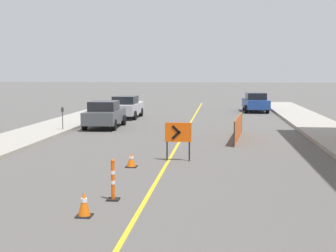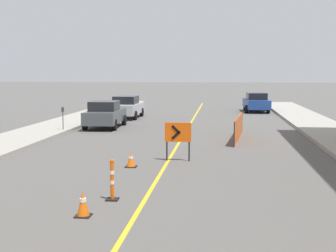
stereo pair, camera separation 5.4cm
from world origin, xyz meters
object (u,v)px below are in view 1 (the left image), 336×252
delineator_post_rear (113,183)px  parked_car_curb_near (105,114)px  traffic_cone_third (84,204)px  parking_meter_far_curb (62,113)px  traffic_cone_fourth (131,160)px  arrow_barricade_primary (178,134)px  parked_car_curb_far (256,102)px  parked_car_curb_mid (126,107)px

delineator_post_rear → parked_car_curb_near: size_ratio=0.25×
traffic_cone_third → parking_meter_far_curb: bearing=110.7°
traffic_cone_third → parking_meter_far_curb: (-5.43, 14.34, 0.77)m
traffic_cone_fourth → parking_meter_far_curb: bearing=122.1°
traffic_cone_third → parked_car_curb_near: parked_car_curb_near is taller
traffic_cone_fourth → parked_car_curb_near: parked_car_curb_near is taller
delineator_post_rear → parking_meter_far_curb: bearing=114.1°
traffic_cone_fourth → delineator_post_rear: (0.33, -4.21, 0.21)m
delineator_post_rear → parking_meter_far_curb: 14.16m
traffic_cone_third → parked_car_curb_near: size_ratio=0.14×
parked_car_curb_near → arrow_barricade_primary: bearing=-63.8°
traffic_cone_fourth → parking_meter_far_curb: parking_meter_far_curb is taller
arrow_barricade_primary → traffic_cone_fourth: bearing=-139.5°
parking_meter_far_curb → traffic_cone_third: bearing=-69.3°
delineator_post_rear → parking_meter_far_curb: size_ratio=0.87×
traffic_cone_third → arrow_barricade_primary: arrow_barricade_primary is taller
traffic_cone_fourth → traffic_cone_third: bearing=-90.2°
traffic_cone_third → arrow_barricade_primary: bearing=77.5°
traffic_cone_third → arrow_barricade_primary: (1.54, 6.96, 0.71)m
parked_car_curb_far → parking_meter_far_curb: parked_car_curb_far is taller
traffic_cone_fourth → parked_car_curb_far: (5.99, 23.35, 0.55)m
delineator_post_rear → arrow_barricade_primary: bearing=77.8°
parking_meter_far_curb → parked_car_curb_far: bearing=52.0°
traffic_cone_third → parked_car_curb_near: (-3.71, 16.84, 0.50)m
traffic_cone_fourth → parked_car_curb_near: size_ratio=0.12×
parking_meter_far_curb → arrow_barricade_primary: bearing=-46.6°
parked_car_curb_near → parked_car_curb_mid: 5.79m
parked_car_curb_far → traffic_cone_fourth: bearing=-107.8°
parked_car_curb_near → parking_meter_far_curb: bearing=-126.3°
parked_car_curb_near → parked_car_curb_mid: bearing=87.0°
parked_car_curb_far → delineator_post_rear: bearing=-105.0°
parked_car_curb_near → parked_car_curb_far: size_ratio=0.99×
arrow_barricade_primary → parked_car_curb_far: 22.47m
parked_car_curb_far → traffic_cone_third: bearing=-105.1°
parked_car_curb_near → parked_car_curb_mid: same height
parked_car_curb_near → parking_meter_far_curb: parked_car_curb_near is taller
traffic_cone_fourth → parked_car_curb_near: 11.82m
traffic_cone_third → parked_car_curb_far: parked_car_curb_far is taller
delineator_post_rear → parked_car_curb_mid: bearing=100.5°
parked_car_curb_mid → arrow_barricade_primary: bearing=-70.9°
traffic_cone_third → traffic_cone_fourth: traffic_cone_third is taller
parking_meter_far_curb → parked_car_curb_mid: bearing=77.5°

